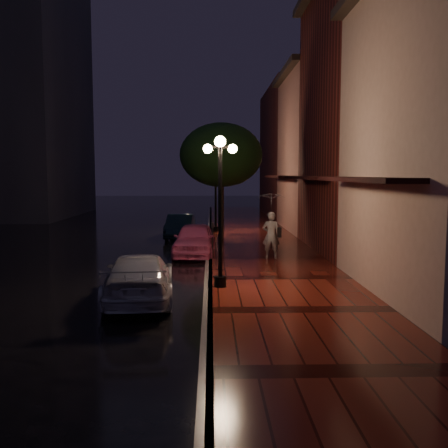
% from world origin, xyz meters
% --- Properties ---
extents(ground, '(120.00, 120.00, 0.00)m').
position_xyz_m(ground, '(0.00, 0.00, 0.00)').
color(ground, black).
rests_on(ground, ground).
extents(sidewalk, '(4.50, 60.00, 0.15)m').
position_xyz_m(sidewalk, '(2.25, 0.00, 0.07)').
color(sidewalk, '#45120C').
rests_on(sidewalk, ground).
extents(curb, '(0.25, 60.00, 0.15)m').
position_xyz_m(curb, '(0.00, 0.00, 0.07)').
color(curb, '#595451').
rests_on(curb, ground).
extents(storefront_mid, '(5.00, 8.00, 11.00)m').
position_xyz_m(storefront_mid, '(7.00, 2.00, 5.50)').
color(storefront_mid, '#511914').
rests_on(storefront_mid, ground).
extents(storefront_far, '(5.00, 8.00, 9.00)m').
position_xyz_m(storefront_far, '(7.00, 10.00, 4.50)').
color(storefront_far, '#8C5951').
rests_on(storefront_far, ground).
extents(storefront_extra, '(5.00, 12.00, 10.00)m').
position_xyz_m(storefront_extra, '(7.00, 20.00, 5.00)').
color(storefront_extra, '#511914').
rests_on(storefront_extra, ground).
extents(streetlamp_near, '(0.96, 0.36, 4.31)m').
position_xyz_m(streetlamp_near, '(0.35, -5.00, 2.60)').
color(streetlamp_near, black).
rests_on(streetlamp_near, sidewalk).
extents(streetlamp_far, '(0.96, 0.36, 4.31)m').
position_xyz_m(streetlamp_far, '(0.35, 9.00, 2.60)').
color(streetlamp_far, black).
rests_on(streetlamp_far, sidewalk).
extents(street_tree, '(4.16, 4.16, 5.80)m').
position_xyz_m(street_tree, '(0.61, 5.99, 4.24)').
color(street_tree, black).
rests_on(street_tree, sidewalk).
extents(pink_car, '(1.82, 4.11, 1.37)m').
position_xyz_m(pink_car, '(-0.60, 1.42, 0.69)').
color(pink_car, pink).
rests_on(pink_car, ground).
extents(navy_car, '(1.49, 3.89, 1.27)m').
position_xyz_m(navy_car, '(-1.56, 7.25, 0.63)').
color(navy_car, black).
rests_on(navy_car, ground).
extents(silver_car, '(2.15, 4.52, 1.27)m').
position_xyz_m(silver_car, '(-1.84, -5.99, 0.64)').
color(silver_car, '#B4B4BC').
rests_on(silver_car, ground).
extents(woman_with_umbrella, '(1.06, 1.08, 2.54)m').
position_xyz_m(woman_with_umbrella, '(2.39, -0.23, 1.83)').
color(woman_with_umbrella, white).
rests_on(woman_with_umbrella, sidewalk).
extents(parking_meter, '(0.12, 0.10, 1.25)m').
position_xyz_m(parking_meter, '(0.15, 1.29, 0.91)').
color(parking_meter, black).
rests_on(parking_meter, sidewalk).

